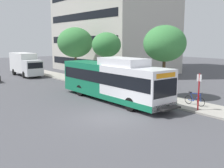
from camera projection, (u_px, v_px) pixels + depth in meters
ground_plane at (52, 98)px, 23.18m from camera, size 120.00×120.00×0.00m
sidewalk_curb at (127, 91)px, 25.93m from camera, size 3.00×56.00×0.14m
transit_bus at (112, 80)px, 21.94m from camera, size 2.58×12.25×3.65m
bus_stop_sign_pole at (199, 89)px, 18.34m from camera, size 0.10×0.36×2.60m
bicycle_parked at (195, 100)px, 19.92m from camera, size 0.52×1.76×1.02m
street_tree_near_stop at (165, 44)px, 22.56m from camera, size 3.67×3.67×6.18m
street_tree_mid_block at (106, 45)px, 28.72m from camera, size 3.20×3.20×5.77m
street_tree_far_block at (75, 42)px, 34.74m from camera, size 4.66×4.66×6.61m
box_truck_background at (25, 64)px, 37.45m from camera, size 2.32×7.01×3.25m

